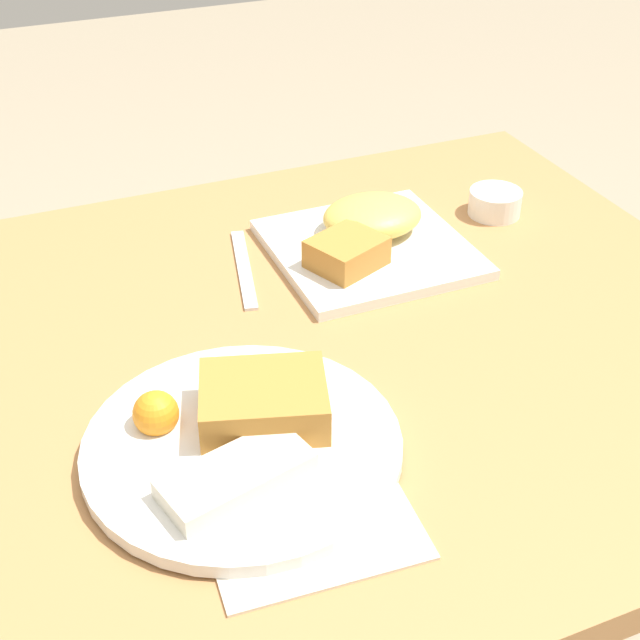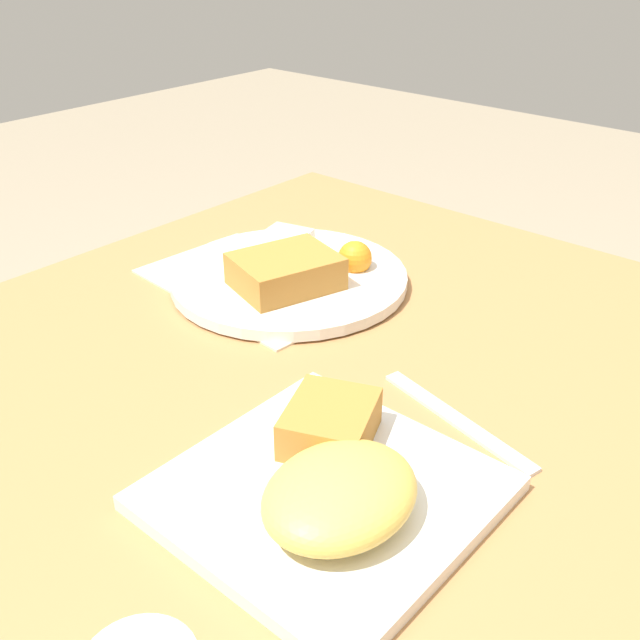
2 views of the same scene
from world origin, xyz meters
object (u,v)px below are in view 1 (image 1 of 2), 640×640
Objects in this scene: plate_square_near at (368,237)px; butter_knife at (244,268)px; sauce_ramekin at (495,202)px; plate_oval_far at (243,436)px.

butter_knife is (0.16, -0.02, -0.02)m from plate_square_near.
plate_square_near reaches higher than sauce_ramekin.
sauce_ramekin is 0.39× the size of butter_knife.
plate_oval_far reaches higher than butter_knife.
butter_knife is at bearing 1.25° from sauce_ramekin.
plate_square_near is 0.40m from plate_oval_far.
plate_square_near is 0.80× the size of plate_oval_far.
plate_oval_far is at bearing -5.45° from butter_knife.
plate_oval_far is (0.27, 0.29, -0.00)m from plate_square_near.
butter_knife is at bearing -108.60° from plate_oval_far.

